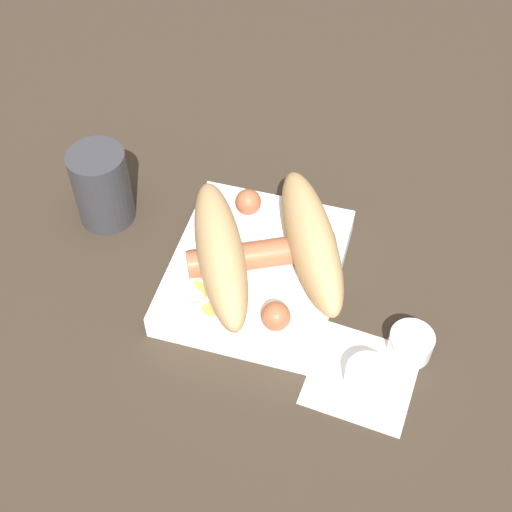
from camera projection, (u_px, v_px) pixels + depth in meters
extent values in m
plane|color=#33281E|center=(256.00, 279.00, 0.77)|extent=(3.00, 3.00, 0.00)
cube|color=white|center=(256.00, 271.00, 0.76)|extent=(0.20, 0.17, 0.03)
ellipsoid|color=tan|center=(220.00, 253.00, 0.72)|extent=(0.19, 0.13, 0.06)
ellipsoid|color=tan|center=(311.00, 240.00, 0.73)|extent=(0.19, 0.13, 0.06)
cylinder|color=#9E5638|center=(261.00, 255.00, 0.74)|extent=(0.09, 0.15, 0.03)
sphere|color=#9E5638|center=(276.00, 316.00, 0.69)|extent=(0.03, 0.03, 0.03)
sphere|color=#9E5638|center=(248.00, 202.00, 0.79)|extent=(0.03, 0.03, 0.03)
cylinder|color=#F99E4C|center=(215.00, 305.00, 0.71)|extent=(0.03, 0.03, 0.00)
cylinder|color=orange|center=(226.00, 279.00, 0.73)|extent=(0.04, 0.04, 0.00)
cylinder|color=orange|center=(217.00, 292.00, 0.72)|extent=(0.04, 0.04, 0.00)
cylinder|color=#F99E4C|center=(211.00, 279.00, 0.73)|extent=(0.04, 0.04, 0.00)
torus|color=silver|center=(194.00, 292.00, 0.72)|extent=(0.04, 0.04, 0.01)
cube|color=white|center=(362.00, 376.00, 0.70)|extent=(0.11, 0.11, 0.00)
cylinder|color=silver|center=(368.00, 378.00, 0.68)|extent=(0.04, 0.04, 0.03)
cylinder|color=#4C662D|center=(367.00, 382.00, 0.69)|extent=(0.04, 0.04, 0.01)
cylinder|color=silver|center=(411.00, 344.00, 0.70)|extent=(0.04, 0.04, 0.03)
cylinder|color=maroon|center=(409.00, 348.00, 0.71)|extent=(0.04, 0.04, 0.01)
cylinder|color=#333338|center=(102.00, 186.00, 0.80)|extent=(0.06, 0.06, 0.09)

